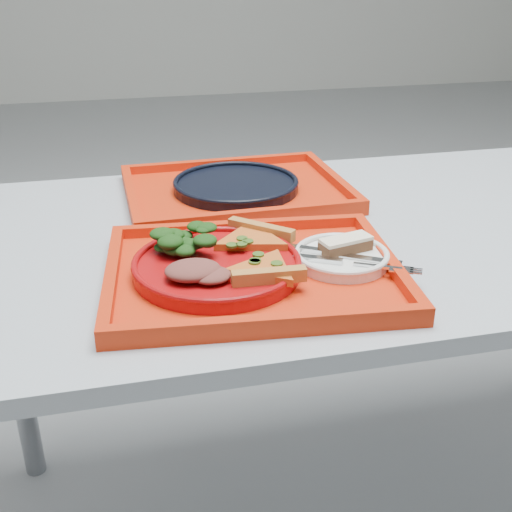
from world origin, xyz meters
name	(u,v)px	position (x,y,z in m)	size (l,w,h in m)	color
table	(362,259)	(0.00, 0.00, 0.68)	(1.60, 0.80, 0.75)	#9AA3AD
tray_main	(253,276)	(-0.26, -0.17, 0.76)	(0.45, 0.35, 0.01)	red
tray_far	(236,193)	(-0.20, 0.21, 0.76)	(0.45, 0.35, 0.01)	red
dinner_plate	(217,268)	(-0.31, -0.16, 0.77)	(0.26, 0.26, 0.02)	#9B0A0C
side_plate	(341,259)	(-0.11, -0.17, 0.77)	(0.15, 0.15, 0.01)	white
navy_plate	(236,186)	(-0.20, 0.21, 0.77)	(0.26, 0.26, 0.02)	black
pizza_slice_a	(265,267)	(-0.25, -0.21, 0.79)	(0.12, 0.11, 0.02)	orange
pizza_slice_b	(251,237)	(-0.24, -0.10, 0.79)	(0.14, 0.12, 0.02)	orange
salad_heap	(187,235)	(-0.35, -0.10, 0.80)	(0.10, 0.09, 0.05)	black
meat_portion	(193,270)	(-0.35, -0.21, 0.79)	(0.08, 0.07, 0.03)	brown
dessert_bar	(346,244)	(-0.10, -0.16, 0.79)	(0.09, 0.05, 0.02)	#502E1A
knife	(343,254)	(-0.11, -0.18, 0.78)	(0.18, 0.02, 0.01)	silver
fork	(352,263)	(-0.11, -0.21, 0.78)	(0.18, 0.02, 0.01)	silver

